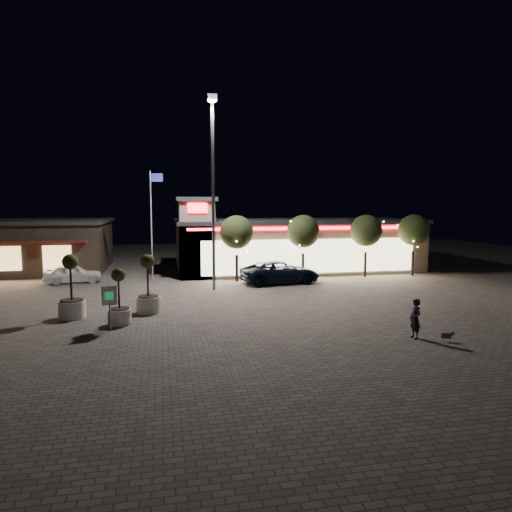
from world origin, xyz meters
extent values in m
plane|color=#6C6157|center=(0.00, 0.00, 0.00)|extent=(90.00, 90.00, 0.00)
cube|color=gray|center=(10.00, 16.00, 2.00)|extent=(20.00, 8.00, 4.00)
cube|color=#262628|center=(10.00, 16.00, 4.15)|extent=(20.40, 8.40, 0.30)
cube|color=beige|center=(10.00, 11.95, 1.60)|extent=(17.00, 0.12, 2.60)
cube|color=#FF1422|center=(10.00, 11.92, 3.75)|extent=(19.00, 0.10, 0.18)
cube|color=gray|center=(1.30, 13.30, 2.90)|extent=(2.60, 2.60, 5.80)
cube|color=#262628|center=(1.30, 13.30, 5.95)|extent=(3.00, 3.00, 0.30)
cube|color=#FF1422|center=(1.30, 11.95, 5.30)|extent=(1.40, 0.10, 0.70)
cube|color=#382D23|center=(-14.00, 20.00, 2.00)|extent=(16.00, 10.00, 4.00)
cube|color=#262628|center=(-14.00, 20.00, 4.15)|extent=(16.40, 10.40, 0.30)
cube|color=#FAC370|center=(-12.50, 14.95, 1.60)|extent=(2.00, 0.12, 1.80)
cube|color=#FAC370|center=(-9.00, 14.95, 1.60)|extent=(2.00, 0.12, 1.80)
cylinder|color=gray|center=(2.00, 8.00, 6.00)|extent=(0.20, 0.20, 12.00)
cube|color=gray|center=(2.00, 8.00, 12.20)|extent=(0.60, 0.40, 0.35)
cube|color=white|center=(2.00, 8.00, 12.00)|extent=(0.45, 0.30, 0.08)
cylinder|color=white|center=(-2.00, 13.00, 4.00)|extent=(0.10, 0.10, 8.00)
cube|color=#292E98|center=(-1.55, 13.00, 7.50)|extent=(0.90, 0.04, 0.60)
cylinder|color=#332319|center=(4.00, 11.00, 0.96)|extent=(0.20, 0.20, 1.92)
sphere|color=#2D3819|center=(4.00, 11.00, 3.58)|extent=(2.42, 2.42, 2.42)
cylinder|color=#332319|center=(9.00, 11.00, 0.96)|extent=(0.20, 0.20, 1.92)
sphere|color=#2D3819|center=(9.00, 11.00, 3.58)|extent=(2.42, 2.42, 2.42)
cylinder|color=#332319|center=(14.00, 11.00, 0.96)|extent=(0.20, 0.20, 1.92)
sphere|color=#2D3819|center=(14.00, 11.00, 3.58)|extent=(2.42, 2.42, 2.42)
cylinder|color=#332319|center=(18.00, 11.00, 0.96)|extent=(0.20, 0.20, 1.92)
sphere|color=#2D3819|center=(18.00, 11.00, 3.58)|extent=(2.42, 2.42, 2.42)
imported|color=black|center=(6.90, 9.56, 0.79)|extent=(5.89, 3.16, 1.57)
imported|color=white|center=(-7.52, 12.70, 0.67)|extent=(4.10, 2.10, 1.34)
imported|color=black|center=(8.92, -4.60, 0.83)|extent=(0.43, 0.63, 1.66)
cube|color=#59514C|center=(9.91, -5.25, 0.25)|extent=(0.43, 0.28, 0.21)
sphere|color=#59514C|center=(10.14, -5.32, 0.34)|extent=(0.19, 0.19, 0.19)
cylinder|color=white|center=(-5.66, 1.96, 0.43)|extent=(1.28, 1.28, 0.85)
cylinder|color=black|center=(-5.66, 1.96, 0.88)|extent=(1.11, 1.11, 0.06)
cylinder|color=#332319|center=(-5.66, 1.96, 1.87)|extent=(0.11, 0.11, 1.92)
sphere|color=#2D3819|center=(-5.66, 1.96, 2.78)|extent=(0.75, 0.75, 0.75)
cylinder|color=white|center=(-3.28, 0.24, 0.36)|extent=(1.07, 1.07, 0.71)
cylinder|color=black|center=(-3.28, 0.24, 0.73)|extent=(0.93, 0.93, 0.05)
cylinder|color=#332319|center=(-3.28, 0.24, 1.56)|extent=(0.09, 0.09, 1.61)
sphere|color=#2D3819|center=(-3.28, 0.24, 2.32)|extent=(0.62, 0.62, 0.62)
cylinder|color=white|center=(-2.03, 2.39, 0.41)|extent=(1.23, 1.23, 0.82)
cylinder|color=black|center=(-2.03, 2.39, 0.84)|extent=(1.06, 1.06, 0.06)
cylinder|color=#332319|center=(-2.03, 2.39, 1.79)|extent=(0.10, 0.10, 1.84)
sphere|color=#2D3819|center=(-2.03, 2.39, 2.66)|extent=(0.72, 0.72, 0.72)
cylinder|color=gray|center=(-3.59, -0.76, 0.60)|extent=(0.08, 0.08, 1.21)
cube|color=white|center=(-3.59, -0.76, 1.56)|extent=(0.65, 0.17, 0.85)
cube|color=#178F3F|center=(-3.59, -0.80, 1.56)|extent=(0.35, 0.08, 0.35)
camera|label=1|loc=(-1.27, -21.30, 5.50)|focal=32.00mm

